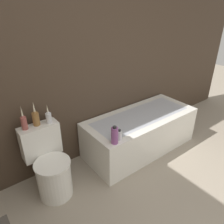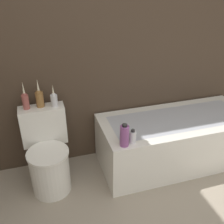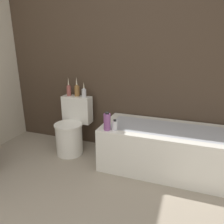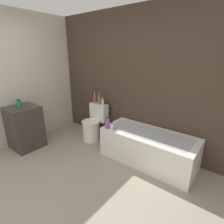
{
  "view_description": "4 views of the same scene",
  "coord_description": "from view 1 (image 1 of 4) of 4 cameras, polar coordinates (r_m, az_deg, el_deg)",
  "views": [
    {
      "loc": [
        -1.14,
        -0.06,
        1.95
      ],
      "look_at": [
        0.05,
        1.49,
        0.93
      ],
      "focal_mm": 35.0,
      "sensor_mm": 36.0,
      "label": 1
    },
    {
      "loc": [
        -0.55,
        -0.25,
        1.88
      ],
      "look_at": [
        0.03,
        1.66,
        0.79
      ],
      "focal_mm": 42.0,
      "sensor_mm": 36.0,
      "label": 2
    },
    {
      "loc": [
        0.93,
        -0.67,
        1.51
      ],
      "look_at": [
        0.15,
        1.5,
        0.76
      ],
      "focal_mm": 35.0,
      "sensor_mm": 36.0,
      "label": 3
    },
    {
      "loc": [
        1.93,
        -0.7,
        1.82
      ],
      "look_at": [
        0.06,
        1.67,
        0.79
      ],
      "focal_mm": 28.0,
      "sensor_mm": 36.0,
      "label": 4
    }
  ],
  "objects": [
    {
      "name": "vase_bronze",
      "position": [
        2.42,
        -16.25,
        -1.16
      ],
      "size": [
        0.06,
        0.06,
        0.21
      ],
      "color": "silver",
      "rests_on": "toilet"
    },
    {
      "name": "bathtub",
      "position": [
        3.13,
        7.34,
        -5.18
      ],
      "size": [
        1.6,
        0.69,
        0.53
      ],
      "color": "white",
      "rests_on": "ground"
    },
    {
      "name": "vase_gold",
      "position": [
        2.38,
        -22.05,
        -2.36
      ],
      "size": [
        0.06,
        0.06,
        0.26
      ],
      "color": "#994C47",
      "rests_on": "toilet"
    },
    {
      "name": "vase_silver",
      "position": [
        2.41,
        -19.32,
        -1.34
      ],
      "size": [
        0.07,
        0.07,
        0.27
      ],
      "color": "olive",
      "rests_on": "toilet"
    },
    {
      "name": "shampoo_bottle_tall",
      "position": [
        2.38,
        0.68,
        -6.13
      ],
      "size": [
        0.08,
        0.08,
        0.21
      ],
      "color": "#8C4C8C",
      "rests_on": "bathtub"
    },
    {
      "name": "wall_back_tiled",
      "position": [
        2.58,
        -10.33,
        12.49
      ],
      "size": [
        6.4,
        0.06,
        2.6
      ],
      "color": "#423326",
      "rests_on": "ground_plane"
    },
    {
      "name": "toilet",
      "position": [
        2.54,
        -15.86,
        -13.54
      ],
      "size": [
        0.42,
        0.54,
        0.76
      ],
      "color": "white",
      "rests_on": "ground"
    },
    {
      "name": "shampoo_bottle_short",
      "position": [
        2.46,
        1.92,
        -6.01
      ],
      "size": [
        0.06,
        0.06,
        0.13
      ],
      "color": "silver",
      "rests_on": "bathtub"
    }
  ]
}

